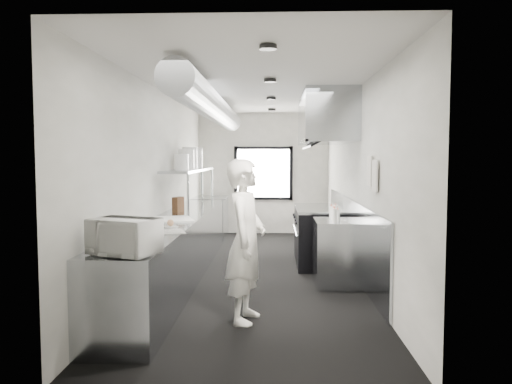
# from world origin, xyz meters

# --- Properties ---
(floor) EXTENTS (3.00, 8.00, 0.01)m
(floor) POSITION_xyz_m (0.00, 0.00, 0.00)
(floor) COLOR black
(floor) RESTS_ON ground
(ceiling) EXTENTS (3.00, 8.00, 0.01)m
(ceiling) POSITION_xyz_m (0.00, 0.00, 2.80)
(ceiling) COLOR beige
(ceiling) RESTS_ON wall_back
(wall_back) EXTENTS (3.00, 0.02, 2.80)m
(wall_back) POSITION_xyz_m (0.00, 4.00, 1.40)
(wall_back) COLOR silver
(wall_back) RESTS_ON floor
(wall_front) EXTENTS (3.00, 0.02, 2.80)m
(wall_front) POSITION_xyz_m (0.00, -4.00, 1.40)
(wall_front) COLOR silver
(wall_front) RESTS_ON floor
(wall_left) EXTENTS (0.02, 8.00, 2.80)m
(wall_left) POSITION_xyz_m (-1.50, 0.00, 1.40)
(wall_left) COLOR silver
(wall_left) RESTS_ON floor
(wall_right) EXTENTS (0.02, 8.00, 2.80)m
(wall_right) POSITION_xyz_m (1.50, 0.00, 1.40)
(wall_right) COLOR silver
(wall_right) RESTS_ON floor
(wall_cladding) EXTENTS (0.03, 5.50, 1.10)m
(wall_cladding) POSITION_xyz_m (1.48, 0.30, 0.55)
(wall_cladding) COLOR #99A1A7
(wall_cladding) RESTS_ON wall_right
(hvac_duct) EXTENTS (0.40, 6.40, 0.40)m
(hvac_duct) POSITION_xyz_m (-0.70, 0.40, 2.55)
(hvac_duct) COLOR gray
(hvac_duct) RESTS_ON ceiling
(service_window) EXTENTS (1.36, 0.05, 1.25)m
(service_window) POSITION_xyz_m (0.00, 3.96, 1.40)
(service_window) COLOR white
(service_window) RESTS_ON wall_back
(exhaust_hood) EXTENTS (0.81, 2.20, 0.88)m
(exhaust_hood) POSITION_xyz_m (1.10, 0.70, 2.39)
(exhaust_hood) COLOR #99A1A7
(exhaust_hood) RESTS_ON ceiling
(prep_counter) EXTENTS (0.70, 6.00, 0.90)m
(prep_counter) POSITION_xyz_m (-1.15, -0.50, 0.45)
(prep_counter) COLOR #99A1A7
(prep_counter) RESTS_ON floor
(pass_shelf) EXTENTS (0.45, 3.00, 0.68)m
(pass_shelf) POSITION_xyz_m (-1.19, 1.00, 1.54)
(pass_shelf) COLOR #99A1A7
(pass_shelf) RESTS_ON prep_counter
(range) EXTENTS (0.88, 1.60, 0.94)m
(range) POSITION_xyz_m (1.04, 0.70, 0.47)
(range) COLOR black
(range) RESTS_ON floor
(bottle_station) EXTENTS (0.65, 0.80, 0.90)m
(bottle_station) POSITION_xyz_m (1.15, -0.70, 0.45)
(bottle_station) COLOR #99A1A7
(bottle_station) RESTS_ON floor
(far_work_table) EXTENTS (0.70, 1.20, 0.90)m
(far_work_table) POSITION_xyz_m (-1.15, 3.20, 0.45)
(far_work_table) COLOR #99A1A7
(far_work_table) RESTS_ON floor
(notice_sheet_a) EXTENTS (0.02, 0.28, 0.38)m
(notice_sheet_a) POSITION_xyz_m (1.47, -1.20, 1.60)
(notice_sheet_a) COLOR silver
(notice_sheet_a) RESTS_ON wall_right
(notice_sheet_b) EXTENTS (0.02, 0.28, 0.38)m
(notice_sheet_b) POSITION_xyz_m (1.47, -1.55, 1.55)
(notice_sheet_b) COLOR silver
(notice_sheet_b) RESTS_ON wall_right
(line_cook) EXTENTS (0.52, 0.70, 1.75)m
(line_cook) POSITION_xyz_m (-0.05, -2.30, 0.88)
(line_cook) COLOR white
(line_cook) RESTS_ON floor
(microwave) EXTENTS (0.65, 0.58, 0.32)m
(microwave) POSITION_xyz_m (-1.09, -3.22, 1.06)
(microwave) COLOR silver
(microwave) RESTS_ON prep_counter
(deli_tub_a) EXTENTS (0.16, 0.16, 0.09)m
(deli_tub_a) POSITION_xyz_m (-1.33, -2.47, 0.95)
(deli_tub_a) COLOR silver
(deli_tub_a) RESTS_ON prep_counter
(deli_tub_b) EXTENTS (0.16, 0.16, 0.10)m
(deli_tub_b) POSITION_xyz_m (-1.31, -2.58, 0.95)
(deli_tub_b) COLOR silver
(deli_tub_b) RESTS_ON prep_counter
(newspaper) EXTENTS (0.42, 0.47, 0.01)m
(newspaper) POSITION_xyz_m (-0.95, -1.88, 0.90)
(newspaper) COLOR silver
(newspaper) RESTS_ON prep_counter
(small_plate) EXTENTS (0.22, 0.22, 0.02)m
(small_plate) POSITION_xyz_m (-1.03, -1.48, 0.91)
(small_plate) COLOR silver
(small_plate) RESTS_ON prep_counter
(pastry) EXTENTS (0.08, 0.08, 0.08)m
(pastry) POSITION_xyz_m (-1.03, -1.48, 0.96)
(pastry) COLOR tan
(pastry) RESTS_ON small_plate
(cutting_board) EXTENTS (0.68, 0.79, 0.02)m
(cutting_board) POSITION_xyz_m (-1.15, -0.77, 0.91)
(cutting_board) COLOR white
(cutting_board) RESTS_ON prep_counter
(knife_block) EXTENTS (0.17, 0.24, 0.24)m
(knife_block) POSITION_xyz_m (-1.27, 0.26, 1.02)
(knife_block) COLOR #56351E
(knife_block) RESTS_ON prep_counter
(plate_stack_a) EXTENTS (0.25, 0.25, 0.25)m
(plate_stack_a) POSITION_xyz_m (-1.19, 0.16, 1.70)
(plate_stack_a) COLOR silver
(plate_stack_a) RESTS_ON pass_shelf
(plate_stack_b) EXTENTS (0.34, 0.34, 0.34)m
(plate_stack_b) POSITION_xyz_m (-1.22, 0.76, 1.74)
(plate_stack_b) COLOR silver
(plate_stack_b) RESTS_ON pass_shelf
(plate_stack_c) EXTENTS (0.27, 0.27, 0.38)m
(plate_stack_c) POSITION_xyz_m (-1.22, 1.06, 1.76)
(plate_stack_c) COLOR silver
(plate_stack_c) RESTS_ON pass_shelf
(plate_stack_d) EXTENTS (0.26, 0.26, 0.38)m
(plate_stack_d) POSITION_xyz_m (-1.21, 1.73, 1.76)
(plate_stack_d) COLOR silver
(plate_stack_d) RESTS_ON pass_shelf
(squeeze_bottle_a) EXTENTS (0.07, 0.07, 0.19)m
(squeeze_bottle_a) POSITION_xyz_m (1.06, -0.99, 1.00)
(squeeze_bottle_a) COLOR white
(squeeze_bottle_a) RESTS_ON bottle_station
(squeeze_bottle_b) EXTENTS (0.07, 0.07, 0.16)m
(squeeze_bottle_b) POSITION_xyz_m (1.12, -0.80, 0.98)
(squeeze_bottle_b) COLOR white
(squeeze_bottle_b) RESTS_ON bottle_station
(squeeze_bottle_c) EXTENTS (0.07, 0.07, 0.18)m
(squeeze_bottle_c) POSITION_xyz_m (1.07, -0.70, 0.99)
(squeeze_bottle_c) COLOR white
(squeeze_bottle_c) RESTS_ON bottle_station
(squeeze_bottle_d) EXTENTS (0.09, 0.09, 0.19)m
(squeeze_bottle_d) POSITION_xyz_m (1.12, -0.55, 1.00)
(squeeze_bottle_d) COLOR white
(squeeze_bottle_d) RESTS_ON bottle_station
(squeeze_bottle_e) EXTENTS (0.06, 0.06, 0.16)m
(squeeze_bottle_e) POSITION_xyz_m (1.09, -0.37, 0.98)
(squeeze_bottle_e) COLOR white
(squeeze_bottle_e) RESTS_ON bottle_station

